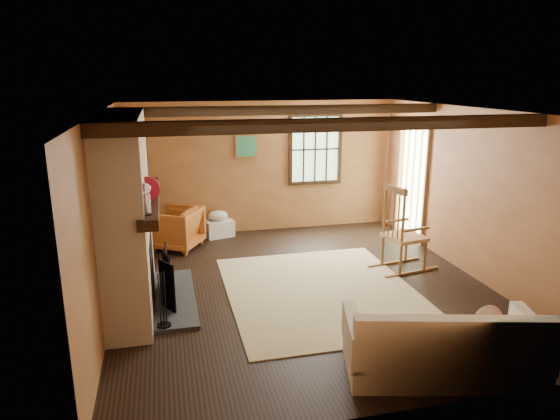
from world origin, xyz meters
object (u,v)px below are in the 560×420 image
object	(u,v)px
laundry_basket	(218,228)
sofa	(444,349)
fireplace	(129,221)
rocking_chair	(402,234)
armchair	(176,228)

from	to	relation	value
laundry_basket	sofa	bearing A→B (deg)	-71.63
fireplace	rocking_chair	world-z (taller)	fireplace
fireplace	rocking_chair	bearing A→B (deg)	4.58
laundry_basket	rocking_chair	bearing A→B (deg)	-42.06
rocking_chair	armchair	xyz separation A→B (m)	(-3.25, 1.75, -0.20)
fireplace	laundry_basket	distance (m)	3.04
fireplace	armchair	world-z (taller)	fireplace
sofa	armchair	bearing A→B (deg)	132.69
fireplace	laundry_basket	world-z (taller)	fireplace
rocking_chair	laundry_basket	bearing A→B (deg)	37.31
fireplace	rocking_chair	distance (m)	3.89
rocking_chair	armchair	size ratio (longest dim) A/B	1.70
rocking_chair	sofa	distance (m)	2.79
armchair	sofa	bearing A→B (deg)	58.10
sofa	armchair	distance (m)	4.99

